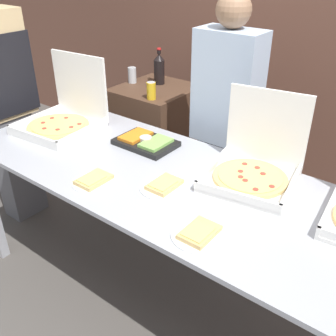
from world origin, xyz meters
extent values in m
plane|color=#514C47|center=(0.00, 0.00, 0.00)|extent=(16.00, 16.00, 0.00)
cube|color=brown|center=(0.00, 1.70, 1.40)|extent=(10.00, 0.06, 2.80)
cube|color=#A8AAB2|center=(0.00, 0.00, 0.89)|extent=(2.46, 0.90, 0.02)
cube|color=#A8AAB2|center=(-1.18, 0.40, 0.44)|extent=(0.06, 0.06, 0.87)
cube|color=white|center=(-0.91, 0.03, 0.91)|extent=(0.48, 0.48, 0.02)
cube|color=white|center=(-0.89, -0.18, 0.94)|extent=(0.44, 0.06, 0.04)
cube|color=white|center=(-1.13, 0.01, 0.94)|extent=(0.06, 0.44, 0.04)
cube|color=white|center=(-0.70, 0.05, 0.94)|extent=(0.06, 0.44, 0.04)
cube|color=white|center=(-0.93, 0.26, 1.13)|extent=(0.44, 0.06, 0.42)
cylinder|color=#DBB26B|center=(-0.91, 0.03, 0.93)|extent=(0.39, 0.39, 0.02)
cylinder|color=#EFCC70|center=(-0.91, 0.03, 0.94)|extent=(0.34, 0.34, 0.00)
cylinder|color=#C13D2D|center=(-0.81, 0.05, 0.94)|extent=(0.03, 0.03, 0.00)
cylinder|color=#C13D2D|center=(-0.81, 0.11, 0.94)|extent=(0.03, 0.03, 0.00)
cylinder|color=#C13D2D|center=(-0.95, 0.13, 0.94)|extent=(0.03, 0.03, 0.00)
cylinder|color=#C13D2D|center=(-1.02, 0.07, 0.94)|extent=(0.03, 0.03, 0.00)
cylinder|color=#C13D2D|center=(-1.01, -0.02, 0.94)|extent=(0.03, 0.03, 0.00)
cylinder|color=#C13D2D|center=(-0.93, -0.07, 0.94)|extent=(0.03, 0.03, 0.00)
cylinder|color=#C13D2D|center=(-0.85, -0.03, 0.94)|extent=(0.03, 0.03, 0.00)
cube|color=white|center=(0.36, 0.20, 0.91)|extent=(0.48, 0.48, 0.02)
cube|color=white|center=(0.39, 0.00, 0.94)|extent=(0.42, 0.08, 0.04)
cube|color=white|center=(0.16, 0.17, 0.94)|extent=(0.08, 0.42, 0.04)
cube|color=white|center=(0.56, 0.24, 0.94)|extent=(0.08, 0.42, 0.04)
cube|color=white|center=(0.33, 0.42, 1.12)|extent=(0.42, 0.08, 0.40)
cylinder|color=#DBB26B|center=(0.36, 0.20, 0.93)|extent=(0.37, 0.37, 0.02)
cylinder|color=#EFCC70|center=(0.36, 0.20, 0.94)|extent=(0.32, 0.32, 0.00)
cylinder|color=#C13D2D|center=(0.49, 0.17, 0.94)|extent=(0.03, 0.03, 0.00)
cylinder|color=#C13D2D|center=(0.40, 0.26, 0.94)|extent=(0.03, 0.03, 0.00)
cylinder|color=#C13D2D|center=(0.35, 0.29, 0.94)|extent=(0.03, 0.03, 0.00)
cylinder|color=#C13D2D|center=(0.28, 0.29, 0.94)|extent=(0.03, 0.03, 0.00)
cylinder|color=#C13D2D|center=(0.30, 0.21, 0.94)|extent=(0.03, 0.03, 0.00)
cylinder|color=#C13D2D|center=(0.33, 0.16, 0.94)|extent=(0.03, 0.03, 0.00)
cylinder|color=#C13D2D|center=(0.36, 0.14, 0.94)|extent=(0.03, 0.03, 0.00)
cylinder|color=#C13D2D|center=(0.44, 0.10, 0.94)|extent=(0.03, 0.03, 0.00)
cube|color=white|center=(0.76, 0.18, 0.94)|extent=(0.06, 0.43, 0.04)
cylinder|color=white|center=(0.39, -0.29, 0.90)|extent=(0.24, 0.24, 0.01)
cube|color=#DBB26B|center=(0.39, -0.29, 0.91)|extent=(0.12, 0.17, 0.02)
cube|color=#EFCC70|center=(0.39, -0.31, 0.93)|extent=(0.09, 0.12, 0.01)
cylinder|color=white|center=(-0.26, -0.27, 0.90)|extent=(0.22, 0.22, 0.01)
cube|color=#DBB26B|center=(-0.26, -0.27, 0.91)|extent=(0.12, 0.17, 0.02)
cube|color=#EFCC70|center=(-0.26, -0.29, 0.93)|extent=(0.09, 0.12, 0.01)
cylinder|color=white|center=(0.05, -0.09, 0.90)|extent=(0.25, 0.25, 0.01)
cube|color=#DBB26B|center=(0.05, -0.09, 0.91)|extent=(0.12, 0.17, 0.02)
cube|color=#EFCC70|center=(0.05, -0.11, 0.93)|extent=(0.09, 0.12, 0.01)
cube|color=black|center=(-0.33, 0.21, 0.91)|extent=(0.35, 0.24, 0.03)
cube|color=orange|center=(-0.41, 0.21, 0.94)|extent=(0.12, 0.19, 0.02)
cube|color=#8CC65B|center=(-0.25, 0.21, 0.94)|extent=(0.12, 0.19, 0.02)
cylinder|color=white|center=(-0.33, 0.21, 0.94)|extent=(0.07, 0.07, 0.02)
cube|color=#4C3323|center=(-0.82, 0.91, 0.49)|extent=(0.56, 0.58, 0.97)
cylinder|color=black|center=(-0.86, 1.01, 1.06)|extent=(0.08, 0.08, 0.19)
cone|color=black|center=(-0.86, 1.01, 1.18)|extent=(0.08, 0.08, 0.05)
cylinder|color=black|center=(-0.86, 1.01, 1.22)|extent=(0.03, 0.03, 0.03)
cylinder|color=red|center=(-0.86, 1.01, 1.24)|extent=(0.03, 0.03, 0.01)
cylinder|color=silver|center=(-1.05, 0.89, 1.03)|extent=(0.07, 0.07, 0.12)
cylinder|color=silver|center=(-1.05, 0.89, 1.09)|extent=(0.06, 0.06, 0.00)
cylinder|color=gold|center=(-0.69, 0.69, 1.03)|extent=(0.07, 0.07, 0.12)
cylinder|color=silver|center=(-0.69, 0.69, 1.09)|extent=(0.06, 0.06, 0.00)
cube|color=black|center=(-0.07, 0.69, 0.41)|extent=(0.28, 0.20, 0.83)
cube|color=silver|center=(-0.07, 0.69, 1.18)|extent=(0.40, 0.22, 0.69)
sphere|color=#9E7556|center=(-0.07, 0.69, 1.62)|extent=(0.20, 0.20, 0.20)
cube|color=slate|center=(-1.51, 0.03, 0.43)|extent=(0.20, 0.28, 0.85)
camera|label=1|loc=(1.06, -1.38, 1.94)|focal=42.00mm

